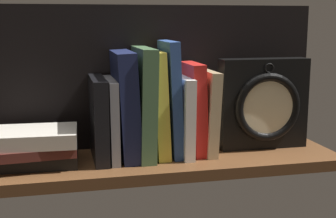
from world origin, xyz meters
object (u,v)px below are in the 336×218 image
book_tan_shortstories (206,112)px  book_yellow_seinlanguage (158,104)px  book_red_requiem (194,108)px  framed_clock (264,104)px  book_stack_side (36,147)px  book_white_catcher (182,115)px  book_black_skeptic (99,119)px  book_navy_bierce (126,105)px  book_blue_modern (171,99)px  book_gray_chess (111,119)px  book_green_romantic (143,103)px

book_tan_shortstories → book_yellow_seinlanguage: bearing=180.0°
book_red_requiem → framed_clock: framed_clock is taller
book_tan_shortstories → book_stack_side: book_tan_shortstories is taller
book_white_catcher → book_yellow_seinlanguage: bearing=180.0°
book_black_skeptic → book_tan_shortstories: (24.87, 0.00, 0.46)cm
book_black_skeptic → book_red_requiem: (21.91, 0.00, 1.36)cm
book_red_requiem → book_tan_shortstories: (2.96, 0.00, -0.89)cm
book_red_requiem → book_stack_side: bearing=-176.3°
book_navy_bierce → book_blue_modern: 10.38cm
book_navy_bierce → framed_clock: size_ratio=1.10×
book_stack_side → book_gray_chess: bearing=8.1°
book_tan_shortstories → book_stack_side: (-38.38, -2.32, -5.43)cm
book_yellow_seinlanguage → book_navy_bierce: bearing=180.0°
book_black_skeptic → book_tan_shortstories: 24.88cm
book_tan_shortstories → book_black_skeptic: bearing=180.0°
book_gray_chess → framed_clock: size_ratio=0.83×
book_tan_shortstories → book_red_requiem: bearing=180.0°
book_black_skeptic → book_gray_chess: 2.77cm
book_tan_shortstories → book_stack_side: bearing=-176.5°
book_green_romantic → book_yellow_seinlanguage: book_green_romantic is taller
book_gray_chess → book_navy_bierce: bearing=0.0°
book_green_romantic → book_yellow_seinlanguage: size_ratio=1.03×
book_navy_bierce → book_green_romantic: (4.03, 0.00, 0.38)cm
book_black_skeptic → book_navy_bierce: bearing=0.0°
book_blue_modern → book_tan_shortstories: book_blue_modern is taller
book_navy_bierce → framed_clock: (33.34, 0.19, -1.21)cm
book_gray_chess → book_red_requiem: (19.14, 0.00, 1.54)cm
book_yellow_seinlanguage → book_gray_chess: bearing=180.0°
book_navy_bierce → book_white_catcher: (12.95, 0.00, -2.91)cm
book_red_requiem → book_stack_side: 36.05cm
framed_clock → book_stack_side: framed_clock is taller
book_yellow_seinlanguage → book_stack_side: size_ratio=1.32×
book_white_catcher → book_tan_shortstories: 5.91cm
book_black_skeptic → book_blue_modern: 16.81cm
book_black_skeptic → book_yellow_seinlanguage: (13.48, 0.00, 2.78)cm
book_black_skeptic → book_green_romantic: size_ratio=0.74×
book_blue_modern → book_gray_chess: bearing=180.0°
book_black_skeptic → book_navy_bierce: book_navy_bierce is taller
book_gray_chess → framed_clock: bearing=0.3°
book_red_requiem → book_yellow_seinlanguage: bearing=180.0°
book_green_romantic → framed_clock: 29.36cm
book_black_skeptic → book_navy_bierce: (6.04, 0.00, 2.79)cm
book_black_skeptic → book_stack_side: size_ratio=1.01×
book_white_catcher → framed_clock: (20.40, 0.19, 1.70)cm
book_white_catcher → book_blue_modern: bearing=180.0°
book_green_romantic → book_yellow_seinlanguage: bearing=0.0°
book_yellow_seinlanguage → framed_clock: 25.93cm
book_gray_chess → book_green_romantic: book_green_romantic is taller
book_red_requiem → book_black_skeptic: bearing=180.0°
book_gray_chess → book_navy_bierce: (3.28, 0.00, 2.98)cm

